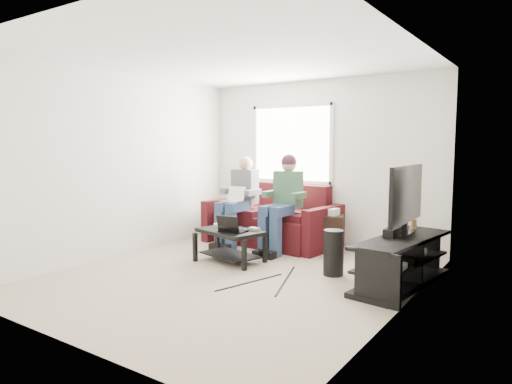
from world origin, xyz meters
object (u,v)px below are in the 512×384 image
Objects in this scene: subwoofer at (334,253)px; tv_stand at (401,264)px; end_table at (330,232)px; tv at (406,196)px; sofa at (273,222)px; coffee_table at (230,238)px.

tv_stand is at bearing 4.73° from subwoofer.
tv_stand is at bearing -37.14° from end_table.
tv is 1.97× the size of subwoofer.
coffee_table is at bearing -84.41° from sofa.
end_table reaches higher than subwoofer.
tv is at bearing 91.47° from tv_stand.
tv_stand reaches higher than coffee_table.
sofa reaches higher than end_table.
coffee_table is at bearing -170.40° from tv.
sofa is 1.90m from subwoofer.
tv is 1.69× the size of end_table.
coffee_table is 1.45m from subwoofer.
subwoofer is (1.56, -1.09, -0.07)m from sofa.
tv is (2.23, 0.38, 0.68)m from coffee_table.
tv_stand is at bearing 7.08° from coffee_table.
tv reaches higher than end_table.
tv reaches higher than subwoofer.
tv is 1.79m from end_table.
end_table is (-1.36, 0.93, -0.71)m from tv.
tv is at bearing -21.46° from sofa.
tv reaches higher than coffee_table.
subwoofer reaches higher than tv_stand.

